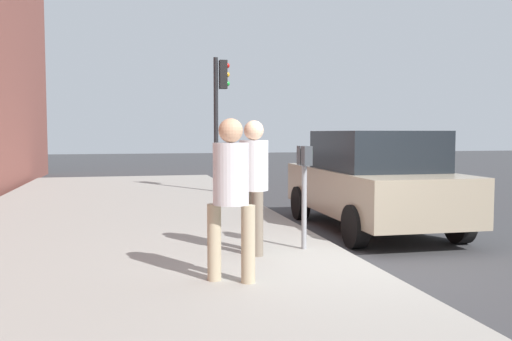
# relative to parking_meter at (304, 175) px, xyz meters

# --- Properties ---
(ground_plane) EXTENTS (80.00, 80.00, 0.00)m
(ground_plane) POSITION_rel_parking_meter_xyz_m (-0.53, -0.53, -1.17)
(ground_plane) COLOR #38383A
(ground_plane) RESTS_ON ground
(sidewalk_slab) EXTENTS (28.00, 6.00, 0.15)m
(sidewalk_slab) POSITION_rel_parking_meter_xyz_m (-0.53, 2.47, -1.09)
(sidewalk_slab) COLOR gray
(sidewalk_slab) RESTS_ON ground_plane
(parking_meter) EXTENTS (0.36, 0.12, 1.41)m
(parking_meter) POSITION_rel_parking_meter_xyz_m (0.00, 0.00, 0.00)
(parking_meter) COLOR gray
(parking_meter) RESTS_ON sidewalk_slab
(pedestrian_at_meter) EXTENTS (0.53, 0.38, 1.75)m
(pedestrian_at_meter) POSITION_rel_parking_meter_xyz_m (-0.08, 0.72, 0.01)
(pedestrian_at_meter) COLOR #726656
(pedestrian_at_meter) RESTS_ON sidewalk_slab
(pedestrian_bystander) EXTENTS (0.38, 0.48, 1.74)m
(pedestrian_bystander) POSITION_rel_parking_meter_xyz_m (-1.40, 1.27, 0.01)
(pedestrian_bystander) COLOR tan
(pedestrian_bystander) RESTS_ON sidewalk_slab
(parked_sedan_near) EXTENTS (4.43, 2.02, 1.77)m
(parked_sedan_near) POSITION_rel_parking_meter_xyz_m (1.90, -1.88, -0.27)
(parked_sedan_near) COLOR gray
(parked_sedan_near) RESTS_ON ground_plane
(traffic_signal) EXTENTS (0.24, 0.44, 3.60)m
(traffic_signal) POSITION_rel_parking_meter_xyz_m (7.64, -0.08, 1.41)
(traffic_signal) COLOR black
(traffic_signal) RESTS_ON sidewalk_slab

